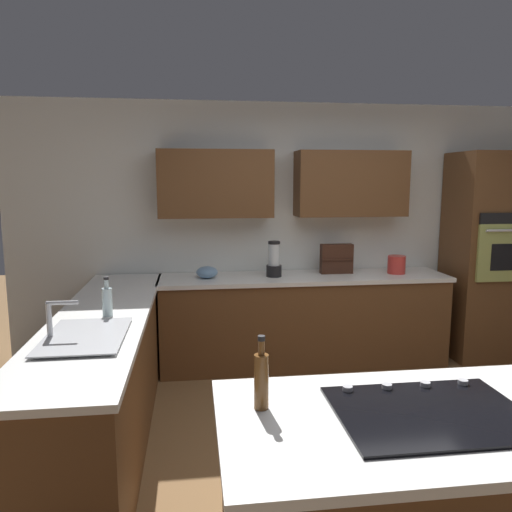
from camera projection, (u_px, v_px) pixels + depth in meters
name	position (u px, v px, depth m)	size (l,w,h in m)	color
ground_plane	(374.00, 456.00, 3.27)	(14.00, 14.00, 0.00)	brown
wall_back	(301.00, 220.00, 5.05)	(6.00, 0.44, 2.60)	silver
lower_cabinets_back	(303.00, 322.00, 4.87)	(2.80, 0.60, 0.86)	brown
countertop_back	(304.00, 278.00, 4.80)	(2.84, 0.64, 0.04)	silver
lower_cabinets_side	(106.00, 377.00, 3.51)	(0.60, 2.90, 0.86)	brown
countertop_side	(103.00, 316.00, 3.44)	(0.64, 2.94, 0.04)	silver
island_top	(430.00, 419.00, 1.96)	(1.71, 0.90, 0.04)	silver
wall_oven	(490.00, 256.00, 5.02)	(0.80, 0.66, 2.11)	brown
sink_unit	(84.00, 335.00, 2.89)	(0.46, 0.70, 0.23)	#515456
cooktop	(430.00, 412.00, 1.96)	(0.76, 0.56, 0.03)	black
blender	(274.00, 261.00, 4.74)	(0.15, 0.15, 0.35)	black
mixing_bowl	(207.00, 272.00, 4.67)	(0.21, 0.21, 0.11)	#668CB2
spice_rack	(336.00, 259.00, 4.90)	(0.32, 0.11, 0.30)	#381E14
kettle	(396.00, 265.00, 4.91)	(0.18, 0.18, 0.18)	red
dish_soap_bottle	(107.00, 301.00, 3.35)	(0.07, 0.07, 0.28)	silver
oil_bottle	(261.00, 379.00, 1.99)	(0.06, 0.06, 0.31)	brown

